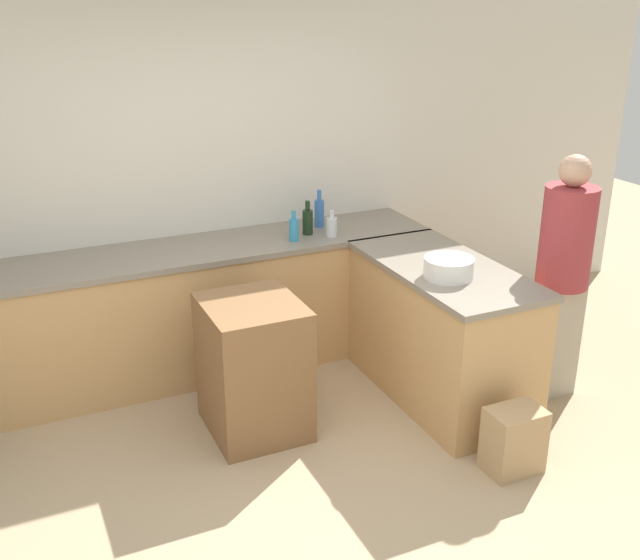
{
  "coord_description": "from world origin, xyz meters",
  "views": [
    {
      "loc": [
        -1.35,
        -2.93,
        2.59
      ],
      "look_at": [
        0.36,
        0.82,
        0.97
      ],
      "focal_mm": 42.0,
      "sensor_mm": 36.0,
      "label": 1
    }
  ],
  "objects_px": {
    "island_table": "(254,367)",
    "wine_bottle_dark": "(308,221)",
    "water_bottle_blue": "(319,212)",
    "person_at_peninsula": "(563,271)",
    "dish_soap_bottle": "(294,229)",
    "mixing_bowl": "(449,268)",
    "paper_bag": "(514,440)",
    "vinegar_bottle_clear": "(332,226)"
  },
  "relations": [
    {
      "from": "island_table",
      "to": "water_bottle_blue",
      "type": "xyz_separation_m",
      "value": [
        0.89,
        0.99,
        0.61
      ]
    },
    {
      "from": "person_at_peninsula",
      "to": "paper_bag",
      "type": "distance_m",
      "value": 1.22
    },
    {
      "from": "island_table",
      "to": "person_at_peninsula",
      "type": "relative_size",
      "value": 0.52
    },
    {
      "from": "water_bottle_blue",
      "to": "person_at_peninsula",
      "type": "distance_m",
      "value": 1.78
    },
    {
      "from": "dish_soap_bottle",
      "to": "water_bottle_blue",
      "type": "bearing_deg",
      "value": 37.52
    },
    {
      "from": "island_table",
      "to": "person_at_peninsula",
      "type": "xyz_separation_m",
      "value": [
        1.97,
        -0.42,
        0.47
      ]
    },
    {
      "from": "mixing_bowl",
      "to": "vinegar_bottle_clear",
      "type": "xyz_separation_m",
      "value": [
        -0.31,
        1.03,
        0.01
      ]
    },
    {
      "from": "mixing_bowl",
      "to": "person_at_peninsula",
      "type": "xyz_separation_m",
      "value": [
        0.79,
        -0.13,
        -0.1
      ]
    },
    {
      "from": "island_table",
      "to": "wine_bottle_dark",
      "type": "bearing_deg",
      "value": 49.26
    },
    {
      "from": "island_table",
      "to": "wine_bottle_dark",
      "type": "xyz_separation_m",
      "value": [
        0.74,
        0.86,
        0.6
      ]
    },
    {
      "from": "island_table",
      "to": "water_bottle_blue",
      "type": "relative_size",
      "value": 3.05
    },
    {
      "from": "water_bottle_blue",
      "to": "dish_soap_bottle",
      "type": "distance_m",
      "value": 0.38
    },
    {
      "from": "paper_bag",
      "to": "island_table",
      "type": "bearing_deg",
      "value": 139.07
    },
    {
      "from": "vinegar_bottle_clear",
      "to": "person_at_peninsula",
      "type": "relative_size",
      "value": 0.12
    },
    {
      "from": "island_table",
      "to": "water_bottle_blue",
      "type": "bearing_deg",
      "value": 48.02
    },
    {
      "from": "dish_soap_bottle",
      "to": "paper_bag",
      "type": "distance_m",
      "value": 2.06
    },
    {
      "from": "wine_bottle_dark",
      "to": "person_at_peninsula",
      "type": "height_order",
      "value": "person_at_peninsula"
    },
    {
      "from": "wine_bottle_dark",
      "to": "person_at_peninsula",
      "type": "xyz_separation_m",
      "value": [
        1.23,
        -1.28,
        -0.13
      ]
    },
    {
      "from": "island_table",
      "to": "wine_bottle_dark",
      "type": "relative_size",
      "value": 3.45
    },
    {
      "from": "wine_bottle_dark",
      "to": "paper_bag",
      "type": "relative_size",
      "value": 0.63
    },
    {
      "from": "island_table",
      "to": "dish_soap_bottle",
      "type": "relative_size",
      "value": 3.9
    },
    {
      "from": "vinegar_bottle_clear",
      "to": "water_bottle_blue",
      "type": "relative_size",
      "value": 0.68
    },
    {
      "from": "water_bottle_blue",
      "to": "wine_bottle_dark",
      "type": "relative_size",
      "value": 1.13
    },
    {
      "from": "person_at_peninsula",
      "to": "mixing_bowl",
      "type": "bearing_deg",
      "value": 170.64
    },
    {
      "from": "mixing_bowl",
      "to": "water_bottle_blue",
      "type": "xyz_separation_m",
      "value": [
        -0.29,
        1.28,
        0.05
      ]
    },
    {
      "from": "dish_soap_bottle",
      "to": "paper_bag",
      "type": "height_order",
      "value": "dish_soap_bottle"
    },
    {
      "from": "mixing_bowl",
      "to": "person_at_peninsula",
      "type": "distance_m",
      "value": 0.81
    },
    {
      "from": "mixing_bowl",
      "to": "vinegar_bottle_clear",
      "type": "height_order",
      "value": "vinegar_bottle_clear"
    },
    {
      "from": "island_table",
      "to": "person_at_peninsula",
      "type": "distance_m",
      "value": 2.07
    },
    {
      "from": "mixing_bowl",
      "to": "wine_bottle_dark",
      "type": "distance_m",
      "value": 1.23
    },
    {
      "from": "water_bottle_blue",
      "to": "dish_soap_bottle",
      "type": "relative_size",
      "value": 1.28
    },
    {
      "from": "vinegar_bottle_clear",
      "to": "water_bottle_blue",
      "type": "height_order",
      "value": "water_bottle_blue"
    },
    {
      "from": "mixing_bowl",
      "to": "person_at_peninsula",
      "type": "relative_size",
      "value": 0.19
    },
    {
      "from": "mixing_bowl",
      "to": "water_bottle_blue",
      "type": "bearing_deg",
      "value": 102.66
    },
    {
      "from": "mixing_bowl",
      "to": "dish_soap_bottle",
      "type": "distance_m",
      "value": 1.2
    },
    {
      "from": "dish_soap_bottle",
      "to": "wine_bottle_dark",
      "type": "relative_size",
      "value": 0.89
    },
    {
      "from": "dish_soap_bottle",
      "to": "paper_bag",
      "type": "xyz_separation_m",
      "value": [
        0.59,
        -1.79,
        -0.82
      ]
    },
    {
      "from": "mixing_bowl",
      "to": "dish_soap_bottle",
      "type": "relative_size",
      "value": 1.41
    },
    {
      "from": "paper_bag",
      "to": "dish_soap_bottle",
      "type": "bearing_deg",
      "value": 108.25
    },
    {
      "from": "water_bottle_blue",
      "to": "person_at_peninsula",
      "type": "xyz_separation_m",
      "value": [
        1.08,
        -1.41,
        -0.15
      ]
    },
    {
      "from": "paper_bag",
      "to": "wine_bottle_dark",
      "type": "bearing_deg",
      "value": 103.16
    },
    {
      "from": "mixing_bowl",
      "to": "dish_soap_bottle",
      "type": "height_order",
      "value": "dish_soap_bottle"
    }
  ]
}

